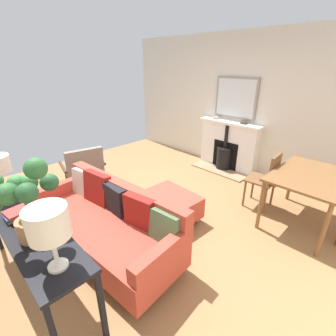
% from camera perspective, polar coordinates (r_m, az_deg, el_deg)
% --- Properties ---
extents(ground_plane, '(5.18, 5.64, 0.01)m').
position_cam_1_polar(ground_plane, '(3.76, -7.16, -10.25)').
color(ground_plane, olive).
extents(wall_left, '(0.12, 5.64, 2.64)m').
position_cam_1_polar(wall_left, '(5.16, 15.96, 14.36)').
color(wall_left, beige).
rests_on(wall_left, ground).
extents(fireplace, '(0.58, 1.33, 1.00)m').
position_cam_1_polar(fireplace, '(5.19, 13.97, 4.66)').
color(fireplace, '#9E7A5B').
rests_on(fireplace, ground).
extents(mirror_over_mantel, '(0.04, 0.89, 0.78)m').
position_cam_1_polar(mirror_over_mantel, '(5.06, 15.83, 15.75)').
color(mirror_over_mantel, gray).
extents(mantel_bowl_near, '(0.13, 0.13, 0.04)m').
position_cam_1_polar(mantel_bowl_near, '(5.24, 11.29, 11.68)').
color(mantel_bowl_near, '#9E9384').
rests_on(mantel_bowl_near, fireplace).
extents(mantel_bowl_far, '(0.13, 0.13, 0.05)m').
position_cam_1_polar(mantel_bowl_far, '(4.92, 17.56, 10.32)').
color(mantel_bowl_far, '#47382D').
rests_on(mantel_bowl_far, fireplace).
extents(sofa, '(0.96, 2.05, 0.82)m').
position_cam_1_polar(sofa, '(2.99, -14.27, -12.49)').
color(sofa, '#B2B2B7').
rests_on(sofa, ground).
extents(ottoman, '(0.56, 0.79, 0.39)m').
position_cam_1_polar(ottoman, '(3.46, 1.00, -8.50)').
color(ottoman, '#B2B2B7').
rests_on(ottoman, ground).
extents(armchair_accent, '(0.78, 0.70, 0.81)m').
position_cam_1_polar(armchair_accent, '(4.36, -19.45, 0.53)').
color(armchair_accent, '#4C3321').
rests_on(armchair_accent, ground).
extents(console_table, '(0.41, 1.87, 0.76)m').
position_cam_1_polar(console_table, '(2.59, -30.21, -12.78)').
color(console_table, black).
rests_on(console_table, ground).
extents(table_lamp_far_end, '(0.27, 0.27, 0.49)m').
position_cam_1_polar(table_lamp_far_end, '(1.77, -26.64, -11.89)').
color(table_lamp_far_end, white).
rests_on(table_lamp_far_end, console_table).
extents(potted_plant, '(0.57, 0.46, 0.70)m').
position_cam_1_polar(potted_plant, '(2.14, -31.08, -6.29)').
color(potted_plant, '#99704C').
rests_on(potted_plant, console_table).
extents(book_stack, '(0.28, 0.21, 0.08)m').
position_cam_1_polar(book_stack, '(2.67, -31.70, -8.99)').
color(book_stack, olive).
rests_on(book_stack, console_table).
extents(dining_table, '(1.18, 0.84, 0.75)m').
position_cam_1_polar(dining_table, '(3.66, 30.68, -2.65)').
color(dining_table, brown).
rests_on(dining_table, ground).
extents(dining_chair_near_fireplace, '(0.43, 0.43, 0.89)m').
position_cam_1_polar(dining_chair_near_fireplace, '(3.86, 22.51, -1.97)').
color(dining_chair_near_fireplace, brown).
rests_on(dining_chair_near_fireplace, ground).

